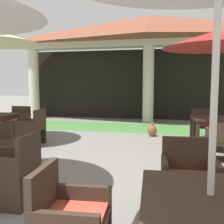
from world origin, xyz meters
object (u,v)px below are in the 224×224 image
at_px(patio_chair_near_foreground_north, 204,126).
at_px(patio_chair_mid_left_west, 69,223).
at_px(patio_chair_far_back_north, 18,122).
at_px(patio_chair_near_foreground_south, 224,142).
at_px(patio_chair_mid_left_north, 189,180).
at_px(patio_umbrella_near_foreground, 216,40).
at_px(patio_table_mid_left, 210,207).
at_px(patio_table_near_foreground, 213,122).
at_px(patio_chair_mid_right_east, 13,172).
at_px(patio_chair_far_back_east, 32,129).
at_px(terracotta_urn, 152,130).

distance_m(patio_chair_near_foreground_north, patio_chair_mid_left_west, 5.72).
bearing_deg(patio_chair_far_back_north, patio_chair_near_foreground_south, 164.03).
distance_m(patio_chair_near_foreground_north, patio_chair_mid_left_north, 4.36).
xyz_separation_m(patio_umbrella_near_foreground, patio_table_mid_left, (-0.66, -4.44, -1.88)).
height_order(patio_table_near_foreground, patio_table_mid_left, patio_table_near_foreground).
xyz_separation_m(patio_table_mid_left, patio_chair_mid_right_east, (-2.24, 0.94, -0.20)).
height_order(patio_table_mid_left, patio_chair_mid_left_west, patio_chair_mid_left_west).
distance_m(patio_table_mid_left, patio_chair_mid_left_west, 1.11).
xyz_separation_m(patio_chair_near_foreground_south, patio_chair_mid_left_north, (-0.82, -2.39, 0.03)).
bearing_deg(patio_chair_mid_left_north, patio_chair_far_back_north, -44.38).
height_order(patio_table_mid_left, patio_chair_far_back_east, patio_chair_far_back_east).
distance_m(patio_chair_mid_right_east, patio_chair_far_back_north, 4.75).
distance_m(patio_table_near_foreground, patio_chair_near_foreground_north, 1.00).
relative_size(patio_table_near_foreground, patio_table_mid_left, 0.88).
distance_m(patio_umbrella_near_foreground, terracotta_urn, 3.04).
height_order(patio_chair_mid_left_west, terracotta_urn, patio_chair_mid_left_west).
height_order(patio_umbrella_near_foreground, patio_chair_far_back_east, patio_umbrella_near_foreground).
xyz_separation_m(patio_umbrella_near_foreground, patio_chair_near_foreground_south, (0.08, -0.96, -2.10)).
xyz_separation_m(patio_chair_mid_left_north, patio_chair_mid_right_east, (-2.16, -0.15, -0.01)).
height_order(patio_table_mid_left, terracotta_urn, patio_table_mid_left).
relative_size(patio_table_mid_left, patio_chair_far_back_north, 1.26).
bearing_deg(patio_chair_mid_left_north, patio_chair_mid_right_east, -0.14).
bearing_deg(patio_table_mid_left, terracotta_urn, 97.98).
xyz_separation_m(patio_umbrella_near_foreground, patio_chair_near_foreground_north, (-0.08, 0.96, -2.08)).
xyz_separation_m(patio_table_near_foreground, terracotta_urn, (-1.46, 1.32, -0.48)).
height_order(patio_chair_mid_left_west, patio_chair_far_back_east, patio_chair_far_back_east).
relative_size(patio_umbrella_near_foreground, patio_table_mid_left, 2.55).
bearing_deg(patio_umbrella_near_foreground, patio_chair_mid_right_east, -129.57).
distance_m(patio_chair_near_foreground_south, patio_chair_mid_left_north, 2.53).
bearing_deg(patio_umbrella_near_foreground, patio_chair_far_back_north, 173.96).
relative_size(patio_chair_far_back_east, terracotta_urn, 2.20).
height_order(patio_table_mid_left, patio_chair_mid_left_north, patio_chair_mid_left_north).
distance_m(patio_table_near_foreground, patio_umbrella_near_foreground, 1.84).
bearing_deg(patio_chair_mid_left_north, patio_chair_near_foreground_south, -112.90).
distance_m(patio_chair_near_foreground_north, patio_chair_far_back_north, 5.28).
height_order(patio_chair_near_foreground_north, patio_table_mid_left, patio_chair_near_foreground_north).
bearing_deg(patio_table_near_foreground, patio_chair_near_foreground_north, 95.03).
relative_size(patio_chair_near_foreground_north, patio_chair_far_back_east, 0.94).
bearing_deg(patio_chair_mid_right_east, patio_umbrella_near_foreground, -42.01).
bearing_deg(patio_chair_far_back_east, patio_table_near_foreground, -84.09).
bearing_deg(patio_chair_near_foreground_north, patio_chair_far_back_east, 13.69).
distance_m(patio_umbrella_near_foreground, patio_chair_far_back_north, 5.76).
relative_size(patio_table_mid_left, patio_chair_mid_left_west, 1.27).
relative_size(patio_chair_near_foreground_south, terracotta_urn, 1.93).
relative_size(patio_chair_near_foreground_south, patio_chair_far_back_east, 0.88).
xyz_separation_m(patio_chair_near_foreground_north, patio_table_mid_left, (-0.57, -5.40, 0.20)).
distance_m(patio_chair_mid_left_west, patio_chair_far_back_east, 4.79).
bearing_deg(patio_chair_far_back_north, terracotta_urn, -169.24).
height_order(patio_chair_near_foreground_south, patio_chair_far_back_north, patio_chair_far_back_north).
xyz_separation_m(patio_chair_near_foreground_south, patio_chair_far_back_north, (-5.43, 1.53, 0.03)).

